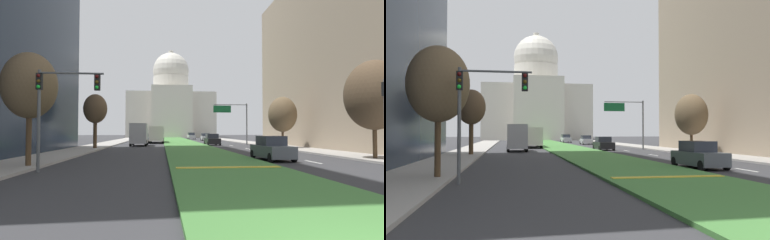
{
  "view_description": "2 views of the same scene",
  "coord_description": "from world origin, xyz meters",
  "views": [
    {
      "loc": [
        -3.56,
        -4.41,
        2.06
      ],
      "look_at": [
        2.15,
        54.59,
        4.2
      ],
      "focal_mm": 29.86,
      "sensor_mm": 36.0,
      "label": 1
    },
    {
      "loc": [
        -7.48,
        -5.87,
        2.32
      ],
      "look_at": [
        1.31,
        46.08,
        3.9
      ],
      "focal_mm": 37.23,
      "sensor_mm": 36.0,
      "label": 2
    }
  ],
  "objects": [
    {
      "name": "grass_median",
      "position": [
        0.0,
        51.45,
        0.07
      ],
      "size": [
        6.22,
        102.9,
        0.14
      ],
      "primitive_type": "cube",
      "color": "#427A38",
      "rests_on": "ground_plane"
    },
    {
      "name": "capitol_building",
      "position": [
        0.0,
        113.54,
        11.82
      ],
      "size": [
        31.17,
        23.13,
        32.29
      ],
      "color": "beige",
      "rests_on": "ground_plane"
    },
    {
      "name": "sedan_distant",
      "position": [
        -6.48,
        56.32,
        0.83
      ],
      "size": [
        2.2,
        4.6,
        1.77
      ],
      "color": "navy",
      "rests_on": "ground_plane"
    },
    {
      "name": "traffic_light_near_left",
      "position": [
        -8.89,
        12.36,
        3.8
      ],
      "size": [
        3.34,
        0.35,
        5.2
      ],
      "color": "#515456",
      "rests_on": "ground_plane"
    },
    {
      "name": "street_tree_right_mid",
      "position": [
        11.13,
        33.08,
        4.13
      ],
      "size": [
        3.42,
        3.42,
        6.29
      ],
      "color": "#4C3823",
      "rests_on": "ground_plane"
    },
    {
      "name": "street_tree_right_near",
      "position": [
        11.67,
        17.07,
        4.68
      ],
      "size": [
        4.04,
        4.04,
        7.21
      ],
      "color": "#4C3823",
      "rests_on": "ground_plane"
    },
    {
      "name": "city_bus",
      "position": [
        -4.39,
        53.82,
        1.77
      ],
      "size": [
        2.62,
        11.0,
        2.95
      ],
      "color": "beige",
      "rests_on": "ground_plane"
    },
    {
      "name": "lane_dashes_right",
      "position": [
        6.67,
        49.84,
        0.0
      ],
      "size": [
        0.16,
        73.03,
        0.01
      ],
      "color": "silver",
      "rests_on": "ground_plane"
    },
    {
      "name": "street_tree_left_near",
      "position": [
        -10.98,
        14.33,
        4.64
      ],
      "size": [
        3.0,
        3.0,
        6.53
      ],
      "color": "#4C3823",
      "rests_on": "ground_plane"
    },
    {
      "name": "sedan_far_horizon",
      "position": [
        6.37,
        66.84,
        0.79
      ],
      "size": [
        1.96,
        4.33,
        1.68
      ],
      "color": "#BCBCC1",
      "rests_on": "ground_plane"
    },
    {
      "name": "box_truck_delivery",
      "position": [
        -6.72,
        42.14,
        1.68
      ],
      "size": [
        2.4,
        6.4,
        3.2
      ],
      "color": "#BCBCC1",
      "rests_on": "ground_plane"
    },
    {
      "name": "ground_plane",
      "position": [
        0.0,
        57.17,
        0.0
      ],
      "size": [
        260.0,
        260.0,
        0.0
      ],
      "primitive_type": "plane",
      "color": "#333335"
    },
    {
      "name": "sidewalk_left",
      "position": [
        -12.24,
        45.73,
        0.07
      ],
      "size": [
        4.0,
        102.9,
        0.15
      ],
      "primitive_type": "cube",
      "color": "#9E9991",
      "rests_on": "ground_plane"
    },
    {
      "name": "sidewalk_right",
      "position": [
        12.24,
        45.73,
        0.07
      ],
      "size": [
        4.0,
        102.9,
        0.15
      ],
      "primitive_type": "cube",
      "color": "#9E9991",
      "rests_on": "ground_plane"
    },
    {
      "name": "street_tree_left_mid",
      "position": [
        -11.26,
        33.79,
        4.66
      ],
      "size": [
        2.73,
        2.73,
        6.44
      ],
      "color": "#4C3823",
      "rests_on": "ground_plane"
    },
    {
      "name": "median_curb_nose",
      "position": [
        0.0,
        12.34,
        0.16
      ],
      "size": [
        5.6,
        0.5,
        0.04
      ],
      "primitive_type": "cube",
      "color": "gold",
      "rests_on": "grass_median"
    },
    {
      "name": "sedan_lead_stopped",
      "position": [
        4.39,
        17.99,
        0.81
      ],
      "size": [
        2.02,
        4.55,
        1.74
      ],
      "color": "#4C5156",
      "rests_on": "ground_plane"
    },
    {
      "name": "sedan_midblock",
      "position": [
        4.09,
        43.2,
        0.81
      ],
      "size": [
        2.03,
        4.14,
        1.73
      ],
      "color": "black",
      "rests_on": "ground_plane"
    },
    {
      "name": "sedan_very_far",
      "position": [
        4.51,
        80.87,
        0.83
      ],
      "size": [
        2.06,
        4.31,
        1.78
      ],
      "color": "#BCBCC1",
      "rests_on": "ground_plane"
    },
    {
      "name": "midrise_block_right",
      "position": [
        22.52,
        32.01,
        11.46
      ],
      "size": [
        16.57,
        36.46,
        22.91
      ],
      "primitive_type": "cube",
      "color": "tan",
      "rests_on": "ground_plane"
    },
    {
      "name": "overhead_guide_sign",
      "position": [
        7.92,
        44.97,
        4.64
      ],
      "size": [
        5.46,
        0.2,
        6.5
      ],
      "color": "#515456",
      "rests_on": "ground_plane"
    }
  ]
}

